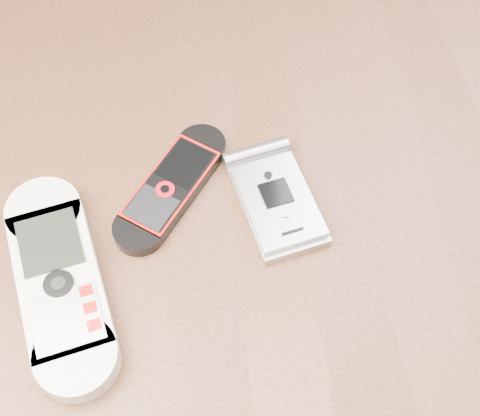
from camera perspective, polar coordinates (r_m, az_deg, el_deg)
The scene contains 4 objects.
table at distance 0.62m, azimuth -0.46°, elevation -5.56°, with size 1.20×0.80×0.75m.
nokia_white at distance 0.51m, azimuth -15.13°, elevation -6.05°, with size 0.06×0.18×0.02m, color silver.
nokia_black_red at distance 0.54m, azimuth -5.88°, elevation 1.82°, with size 0.04×0.13×0.01m, color black.
motorola_razr at distance 0.53m, azimuth 3.15°, elevation 0.63°, with size 0.06×0.11×0.02m, color #B3B3B7.
Camera 1 is at (-0.02, -0.27, 1.20)m, focal length 50.00 mm.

